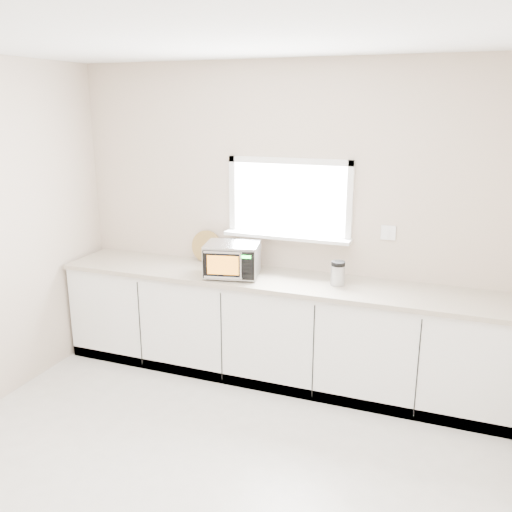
% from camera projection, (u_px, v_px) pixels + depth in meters
% --- Properties ---
extents(ground, '(4.00, 4.00, 0.00)m').
position_uv_depth(ground, '(188.00, 503.00, 3.29)').
color(ground, beige).
rests_on(ground, ground).
extents(back_wall, '(4.00, 0.17, 2.70)m').
position_uv_depth(back_wall, '(290.00, 220.00, 4.72)').
color(back_wall, beige).
rests_on(back_wall, ground).
extents(cabinets, '(3.92, 0.60, 0.88)m').
position_uv_depth(cabinets, '(278.00, 330.00, 4.70)').
color(cabinets, white).
rests_on(cabinets, ground).
extents(countertop, '(3.92, 0.64, 0.04)m').
position_uv_depth(countertop, '(278.00, 281.00, 4.57)').
color(countertop, '#B4A794').
rests_on(countertop, cabinets).
extents(microwave, '(0.51, 0.43, 0.29)m').
position_uv_depth(microwave, '(232.00, 259.00, 4.58)').
color(microwave, black).
rests_on(microwave, countertop).
extents(knife_block, '(0.11, 0.21, 0.29)m').
position_uv_depth(knife_block, '(234.00, 256.00, 4.78)').
color(knife_block, '#472919').
rests_on(knife_block, countertop).
extents(cutting_board, '(0.29, 0.07, 0.29)m').
position_uv_depth(cutting_board, '(206.00, 246.00, 5.02)').
color(cutting_board, '#B18944').
rests_on(cutting_board, countertop).
extents(coffee_grinder, '(0.13, 0.13, 0.20)m').
position_uv_depth(coffee_grinder, '(338.00, 273.00, 4.37)').
color(coffee_grinder, '#ABADB2').
rests_on(coffee_grinder, countertop).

